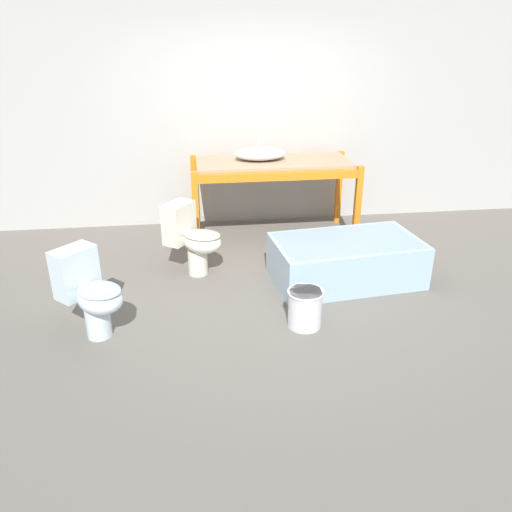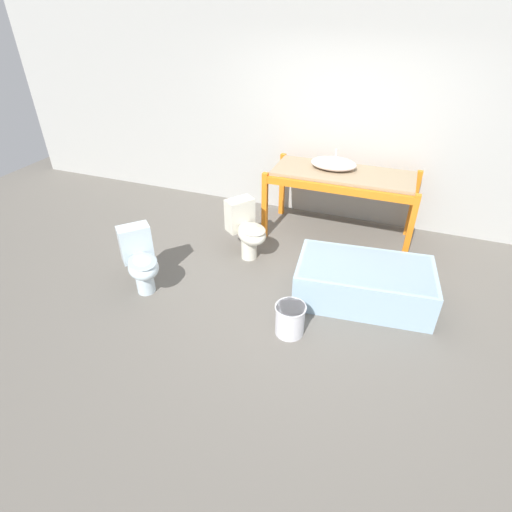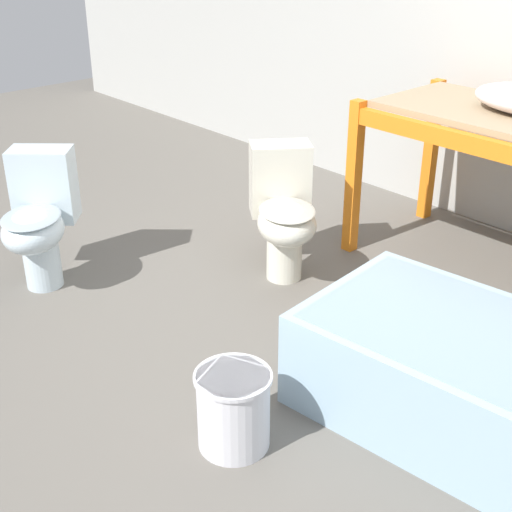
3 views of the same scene
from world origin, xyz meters
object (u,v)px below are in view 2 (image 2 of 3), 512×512
toilet_near (141,260)px  toilet_far (247,229)px  bucket_white (290,319)px  sink_basin (334,164)px  bathtub_main (364,280)px

toilet_near → toilet_far: (0.82, 1.05, 0.00)m
bucket_white → sink_basin: bearing=92.4°
bathtub_main → toilet_near: (-2.32, -0.69, 0.15)m
toilet_near → bucket_white: bearing=-50.2°
toilet_far → bucket_white: 1.48m
toilet_near → toilet_far: 1.33m
sink_basin → toilet_far: (-0.82, -0.96, -0.61)m
toilet_far → bucket_white: bearing=-105.9°
toilet_far → sink_basin: bearing=-4.5°
sink_basin → toilet_near: bearing=-129.2°
bathtub_main → bucket_white: bathtub_main is taller
sink_basin → bathtub_main: 1.67m
bathtub_main → sink_basin: bearing=110.7°
toilet_near → toilet_far: size_ratio=1.00×
bathtub_main → toilet_near: bearing=-169.8°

